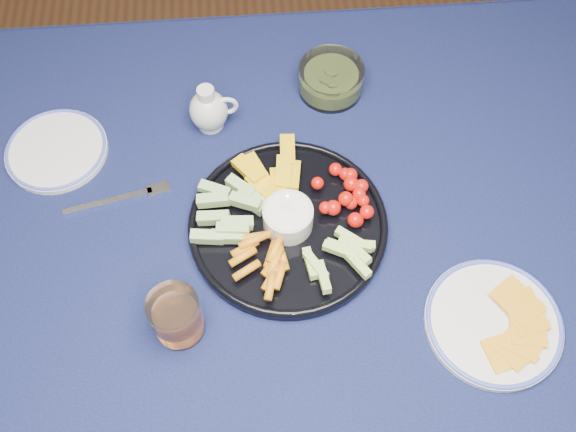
{
  "coord_description": "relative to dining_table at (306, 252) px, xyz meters",
  "views": [
    {
      "loc": [
        -0.08,
        -0.53,
        1.73
      ],
      "look_at": [
        -0.03,
        0.01,
        0.79
      ],
      "focal_mm": 40.0,
      "sensor_mm": 36.0,
      "label": 1
    }
  ],
  "objects": [
    {
      "name": "juice_tumbler",
      "position": [
        -0.22,
        -0.16,
        0.13
      ],
      "size": [
        0.08,
        0.08,
        0.1
      ],
      "color": "white",
      "rests_on": "dining_table"
    },
    {
      "name": "side_plate_extra",
      "position": [
        -0.45,
        0.2,
        0.1
      ],
      "size": [
        0.19,
        0.19,
        0.02
      ],
      "color": "silver",
      "rests_on": "dining_table"
    },
    {
      "name": "creamer_pitcher",
      "position": [
        -0.16,
        0.24,
        0.13
      ],
      "size": [
        0.09,
        0.07,
        0.1
      ],
      "color": "silver",
      "rests_on": "dining_table"
    },
    {
      "name": "pickle_bowl",
      "position": [
        0.07,
        0.31,
        0.11
      ],
      "size": [
        0.13,
        0.13,
        0.06
      ],
      "color": "white",
      "rests_on": "dining_table"
    },
    {
      "name": "crudite_platter",
      "position": [
        -0.04,
        0.01,
        0.11
      ],
      "size": [
        0.34,
        0.34,
        0.11
      ],
      "color": "black",
      "rests_on": "dining_table"
    },
    {
      "name": "fork_right",
      "position": [
        0.31,
        -0.19,
        0.09
      ],
      "size": [
        0.16,
        0.09,
        0.0
      ],
      "color": "white",
      "rests_on": "dining_table"
    },
    {
      "name": "cheese_plate",
      "position": [
        0.28,
        -0.2,
        0.1
      ],
      "size": [
        0.22,
        0.22,
        0.03
      ],
      "color": "silver",
      "rests_on": "dining_table"
    },
    {
      "name": "dining_table",
      "position": [
        0.0,
        0.0,
        0.0
      ],
      "size": [
        1.67,
        1.07,
        0.75
      ],
      "color": "#4F301A",
      "rests_on": "ground"
    },
    {
      "name": "fork_left",
      "position": [
        -0.32,
        0.09,
        0.09
      ],
      "size": [
        0.19,
        0.06,
        0.0
      ],
      "color": "white",
      "rests_on": "dining_table"
    }
  ]
}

